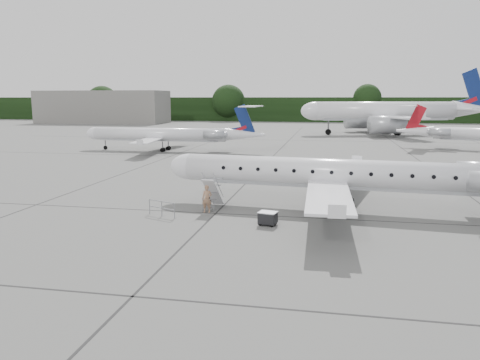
# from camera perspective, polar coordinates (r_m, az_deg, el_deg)

# --- Properties ---
(ground) EXTENTS (320.00, 320.00, 0.00)m
(ground) POSITION_cam_1_polar(r_m,az_deg,el_deg) (28.91, 9.31, -5.68)
(ground) COLOR slate
(ground) RESTS_ON ground
(treeline) EXTENTS (260.00, 4.00, 8.00)m
(treeline) POSITION_cam_1_polar(r_m,az_deg,el_deg) (157.89, 10.81, 8.42)
(treeline) COLOR black
(treeline) RESTS_ON ground
(terminal_building) EXTENTS (40.00, 14.00, 10.00)m
(terminal_building) POSITION_cam_1_polar(r_m,az_deg,el_deg) (154.91, -16.40, 8.54)
(terminal_building) COLOR slate
(terminal_building) RESTS_ON ground
(main_regional_jet) EXTENTS (29.66, 22.66, 7.14)m
(main_regional_jet) POSITION_cam_1_polar(r_m,az_deg,el_deg) (33.05, 11.57, 2.53)
(main_regional_jet) COLOR white
(main_regional_jet) RESTS_ON ground
(airstair) EXTENTS (1.06, 2.29, 2.24)m
(airstair) POSITION_cam_1_polar(r_m,az_deg,el_deg) (33.12, -3.30, -1.57)
(airstair) COLOR white
(airstair) RESTS_ON ground
(passenger) EXTENTS (0.71, 0.48, 1.89)m
(passenger) POSITION_cam_1_polar(r_m,az_deg,el_deg) (32.00, -4.06, -2.31)
(passenger) COLOR #9A7054
(passenger) RESTS_ON ground
(safety_railing) EXTENTS (2.07, 0.90, 1.00)m
(safety_railing) POSITION_cam_1_polar(r_m,az_deg,el_deg) (31.41, -9.52, -3.48)
(safety_railing) COLOR gray
(safety_railing) RESTS_ON ground
(baggage_cart) EXTENTS (1.19, 1.04, 0.90)m
(baggage_cart) POSITION_cam_1_polar(r_m,az_deg,el_deg) (28.89, 3.40, -4.65)
(baggage_cart) COLOR black
(baggage_cart) RESTS_ON ground
(bg_narrowbody) EXTENTS (45.02, 37.49, 13.96)m
(bg_narrowbody) POSITION_cam_1_polar(r_m,az_deg,el_deg) (105.77, 17.30, 9.10)
(bg_narrowbody) COLOR white
(bg_narrowbody) RESTS_ON ground
(bg_regional_left) EXTENTS (25.88, 18.64, 6.78)m
(bg_regional_left) POSITION_cam_1_polar(r_m,az_deg,el_deg) (70.35, -9.85, 6.27)
(bg_regional_left) COLOR white
(bg_regional_left) RESTS_ON ground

